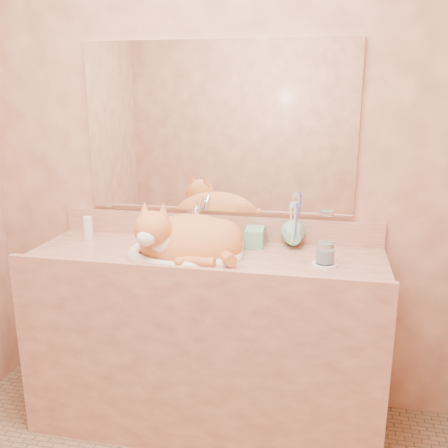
% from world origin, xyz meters
% --- Properties ---
extents(wall_back, '(2.40, 0.02, 2.50)m').
position_xyz_m(wall_back, '(0.00, 1.00, 1.25)').
color(wall_back, '#995F45').
rests_on(wall_back, ground).
extents(vanity_counter, '(1.60, 0.55, 0.85)m').
position_xyz_m(vanity_counter, '(0.00, 0.72, 0.42)').
color(vanity_counter, '#955742').
rests_on(vanity_counter, floor).
extents(mirror, '(1.30, 0.02, 0.80)m').
position_xyz_m(mirror, '(0.00, 0.99, 1.39)').
color(mirror, white).
rests_on(mirror, wall_back).
extents(sink_basin, '(0.56, 0.49, 0.16)m').
position_xyz_m(sink_basin, '(-0.09, 0.70, 0.93)').
color(sink_basin, white).
rests_on(sink_basin, vanity_counter).
extents(faucet, '(0.07, 0.14, 0.19)m').
position_xyz_m(faucet, '(-0.09, 0.90, 0.94)').
color(faucet, silver).
rests_on(faucet, vanity_counter).
extents(cat, '(0.49, 0.41, 0.26)m').
position_xyz_m(cat, '(-0.08, 0.69, 0.93)').
color(cat, '#C7682D').
rests_on(cat, sink_basin).
extents(soap_dispenser, '(0.09, 0.09, 0.19)m').
position_xyz_m(soap_dispenser, '(0.20, 0.84, 0.95)').
color(soap_dispenser, '#75BB97').
rests_on(soap_dispenser, vanity_counter).
extents(toothbrush_cup, '(0.13, 0.13, 0.11)m').
position_xyz_m(toothbrush_cup, '(0.38, 0.86, 0.90)').
color(toothbrush_cup, '#75BB97').
rests_on(toothbrush_cup, vanity_counter).
extents(toothbrushes, '(0.04, 0.04, 0.23)m').
position_xyz_m(toothbrushes, '(0.38, 0.86, 0.99)').
color(toothbrushes, white).
rests_on(toothbrushes, toothbrush_cup).
extents(saucer, '(0.11, 0.11, 0.01)m').
position_xyz_m(saucer, '(0.53, 0.68, 0.85)').
color(saucer, white).
rests_on(saucer, vanity_counter).
extents(water_glass, '(0.08, 0.08, 0.09)m').
position_xyz_m(water_glass, '(0.53, 0.68, 0.91)').
color(water_glass, silver).
rests_on(water_glass, saucer).
extents(lotion_bottle, '(0.05, 0.05, 0.11)m').
position_xyz_m(lotion_bottle, '(-0.63, 0.86, 0.90)').
color(lotion_bottle, white).
rests_on(lotion_bottle, vanity_counter).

